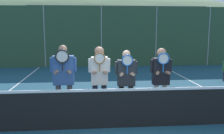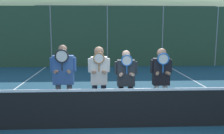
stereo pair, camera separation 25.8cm
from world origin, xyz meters
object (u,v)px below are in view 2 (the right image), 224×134
Objects in this scene: player_leftmost at (63,75)px; player_center_right at (126,79)px; player_center_left at (99,76)px; car_left_of_center at (90,49)px; player_rightmost at (161,77)px; car_center at (167,47)px; car_far_left at (13,49)px.

player_leftmost is 1.08× the size of player_center_right.
player_center_left reaches higher than car_left_of_center.
player_leftmost is 1.05× the size of player_rightmost.
player_rightmost is (2.39, -0.00, -0.05)m from player_leftmost.
car_center reaches higher than player_center_left.
player_rightmost is at bearing -56.18° from car_far_left.
player_leftmost is at bearing -178.44° from player_center_right.
car_center is at bearing 74.28° from player_rightmost.
car_far_left is at bearing 120.70° from player_center_right.
player_leftmost is 10.66m from car_left_of_center.
car_left_of_center is at bearing 93.58° from player_center_left.
player_center_right is 0.39× the size of car_far_left.
player_center_right is 11.62m from car_center.
car_far_left is (-7.38, 11.01, -0.18)m from player_rightmost.
car_center reaches higher than player_rightmost.
player_rightmost is 11.40m from car_center.
car_center is (4.62, 10.95, -0.13)m from player_center_left.
player_leftmost is 0.41× the size of car_center.
player_center_right is at bearing 177.08° from player_rightmost.
player_center_left is at bearing 178.94° from player_rightmost.
player_center_left is 10.65m from car_left_of_center.
player_rightmost is at bearing -78.36° from car_left_of_center.
player_rightmost is (0.87, -0.04, 0.05)m from player_center_right.
player_center_left is 0.42× the size of car_far_left.
player_center_right is 10.69m from car_left_of_center.
car_left_of_center is 5.29m from car_center.
player_center_right is at bearing 1.56° from player_leftmost.
player_leftmost reaches higher than car_far_left.
player_center_right is 12.76m from car_far_left.
player_leftmost is 2.39m from player_rightmost.
player_leftmost is 0.43× the size of car_far_left.
car_left_of_center reaches higher than player_center_right.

